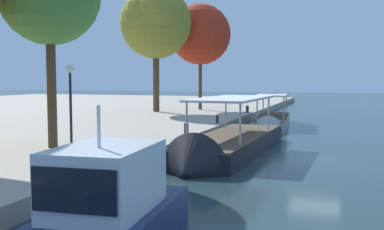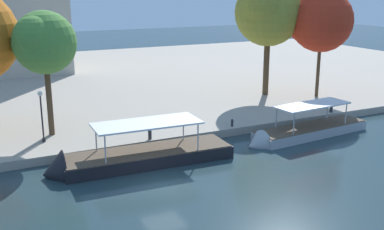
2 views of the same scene
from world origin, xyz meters
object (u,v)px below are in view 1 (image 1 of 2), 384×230
Objects in this scene: mooring_bollard_2 at (217,119)px; tree_3 at (157,21)px; mooring_bollard_0 at (247,109)px; lamp_post at (71,100)px; tour_boat_2 at (272,124)px; tree_0 at (199,34)px; tour_boat_1 at (226,149)px; mooring_bollard_1 at (186,128)px.

mooring_bollard_2 is 15.53m from tree_3.
mooring_bollard_0 is 1.12× the size of mooring_bollard_2.
lamp_post is 0.32× the size of tree_3.
tour_boat_2 is 6.00m from mooring_bollard_2.
mooring_bollard_2 is at bearing -157.12° from tree_0.
lamp_post reaches higher than tour_boat_2.
tour_boat_2 is 1.08× the size of tree_0.
tree_3 is (19.58, 12.06, 9.34)m from tour_boat_1.
mooring_bollard_0 is 0.18× the size of lamp_post.
tree_0 is (21.59, 6.07, 7.68)m from mooring_bollard_1.
tour_boat_2 is 16.07× the size of mooring_bollard_1.
mooring_bollard_2 is 0.16× the size of lamp_post.
tour_boat_2 is at bearing -110.24° from tree_3.
tree_0 is at bearing -32.18° from tree_3.
tour_boat_2 is at bearing -178.26° from tour_boat_1.
tour_boat_2 is 3.06× the size of lamp_post.
mooring_bollard_1 is (-18.54, -0.11, 0.02)m from mooring_bollard_0.
tree_0 is at bearing 22.88° from mooring_bollard_2.
tour_boat_2 is 21.23m from lamp_post.
mooring_bollard_0 is 0.06× the size of tree_0.
mooring_bollard_0 is at bearing -117.06° from tree_0.
mooring_bollard_2 is at bearing -160.04° from tour_boat_1.
mooring_bollard_0 is 0.96× the size of mooring_bollard_1.
tree_3 is at bearing -146.16° from tour_boat_1.
mooring_bollard_0 is 0.06× the size of tree_3.
tree_3 is at bearing 147.82° from tree_0.
tree_3 is at bearing 99.95° from mooring_bollard_0.
mooring_bollard_0 is 18.54m from mooring_bollard_1.
tour_boat_2 is at bearing -17.06° from lamp_post.
tree_3 reaches higher than mooring_bollard_0.
tree_3 is (4.49, 12.18, 9.48)m from tour_boat_2.
tour_boat_1 is at bearing -171.39° from mooring_bollard_0.
tree_0 is at bearing 6.09° from lamp_post.
tour_boat_1 is 18.51× the size of mooring_bollard_0.
mooring_bollard_2 is (7.61, 0.17, -0.06)m from mooring_bollard_1.
lamp_post is at bearing 173.78° from mooring_bollard_0.
tree_3 is at bearing 27.82° from mooring_bollard_1.
tree_0 is (29.21, 3.11, 5.69)m from lamp_post.
mooring_bollard_0 is 10.94m from mooring_bollard_2.
tree_3 is (9.38, 8.79, 8.70)m from mooring_bollard_2.
mooring_bollard_1 is at bearing -178.71° from mooring_bollard_2.
mooring_bollard_0 is (6.05, 3.32, 0.81)m from tour_boat_2.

